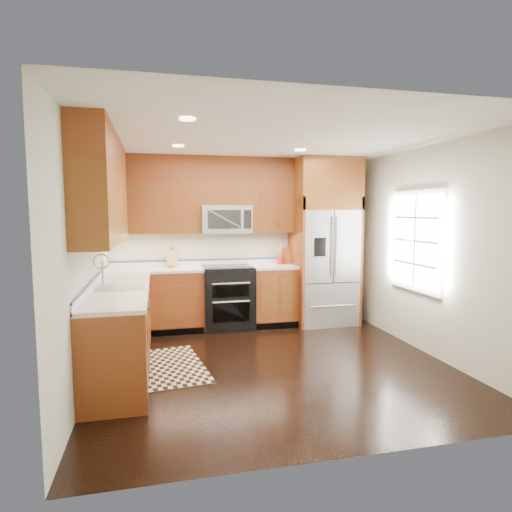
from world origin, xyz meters
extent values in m
plane|color=black|center=(0.00, 0.00, 0.00)|extent=(4.00, 4.00, 0.00)
cube|color=beige|center=(0.00, 2.00, 1.30)|extent=(4.00, 0.02, 2.60)
cube|color=beige|center=(-2.00, 0.00, 1.30)|extent=(0.02, 4.00, 2.60)
cube|color=beige|center=(2.00, 0.00, 1.30)|extent=(0.02, 4.00, 2.60)
cube|color=white|center=(1.98, 0.20, 1.40)|extent=(0.04, 1.10, 1.30)
cube|color=white|center=(1.97, 0.20, 1.40)|extent=(0.02, 0.95, 1.15)
cube|color=maroon|center=(-1.31, 1.70, 0.45)|extent=(1.37, 0.60, 0.90)
cube|color=maroon|center=(0.49, 1.70, 0.45)|extent=(0.72, 0.60, 0.90)
cube|color=maroon|center=(-1.70, 0.20, 0.45)|extent=(0.60, 2.40, 0.90)
cube|color=beige|center=(-0.57, 1.70, 0.92)|extent=(2.85, 0.62, 0.04)
cube|color=beige|center=(-1.70, 0.20, 0.92)|extent=(0.62, 2.40, 0.04)
cube|color=brown|center=(-0.57, 1.83, 1.83)|extent=(2.85, 0.33, 0.75)
cube|color=brown|center=(-1.83, 0.20, 1.83)|extent=(0.33, 2.40, 0.75)
cube|color=maroon|center=(-0.57, 1.83, 2.40)|extent=(2.85, 0.33, 0.40)
cube|color=maroon|center=(-1.83, 0.20, 2.40)|extent=(0.33, 2.40, 0.40)
cube|color=black|center=(-0.25, 1.67, 0.46)|extent=(0.76, 0.64, 0.92)
cube|color=black|center=(-0.25, 1.67, 0.94)|extent=(0.76, 0.60, 0.02)
cube|color=black|center=(-0.25, 1.35, 0.62)|extent=(0.55, 0.01, 0.18)
cube|color=black|center=(-0.25, 1.35, 0.30)|extent=(0.55, 0.01, 0.28)
cylinder|color=#B2B2B7|center=(-0.25, 1.33, 0.74)|extent=(0.55, 0.02, 0.02)
cylinder|color=#B2B2B7|center=(-0.25, 1.33, 0.47)|extent=(0.55, 0.02, 0.02)
cube|color=#B2B2B7|center=(-0.25, 1.80, 1.66)|extent=(0.76, 0.40, 0.42)
cube|color=black|center=(-0.30, 1.60, 1.66)|extent=(0.50, 0.01, 0.28)
cube|color=#B2B2B7|center=(1.30, 1.63, 0.90)|extent=(0.90, 0.74, 1.80)
cube|color=black|center=(1.30, 1.26, 1.25)|extent=(0.01, 0.01, 1.08)
cube|color=black|center=(1.08, 1.25, 1.25)|extent=(0.18, 0.01, 0.28)
cube|color=maroon|center=(0.83, 1.63, 1.00)|extent=(0.04, 0.74, 2.00)
cube|color=maroon|center=(1.77, 1.63, 1.00)|extent=(0.04, 0.74, 2.00)
cube|color=brown|center=(1.30, 1.63, 2.20)|extent=(0.98, 0.74, 0.80)
cube|color=#B2B2B7|center=(-1.70, 0.20, 0.95)|extent=(0.50, 0.42, 0.02)
cylinder|color=#B2B2B7|center=(-1.90, 0.42, 1.08)|extent=(0.02, 0.02, 0.28)
torus|color=#B2B2B7|center=(-1.90, 0.34, 1.22)|extent=(0.18, 0.02, 0.18)
cube|color=black|center=(-1.20, 0.16, 0.01)|extent=(0.96, 1.41, 0.01)
cube|color=tan|center=(-1.07, 1.86, 1.06)|extent=(0.16, 0.19, 0.24)
cylinder|color=#B12015|center=(0.63, 1.80, 1.01)|extent=(0.14, 0.14, 0.15)
cylinder|color=brown|center=(0.75, 1.86, 0.95)|extent=(0.31, 0.31, 0.02)
camera|label=1|loc=(-1.29, -4.70, 1.78)|focal=30.00mm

